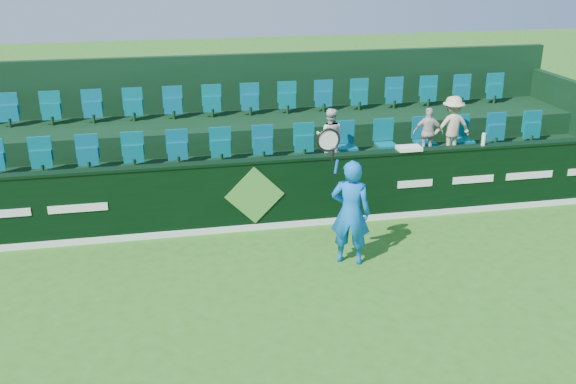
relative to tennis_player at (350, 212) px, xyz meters
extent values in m
plane|color=#2A6919|center=(-1.35, -2.34, -0.91)|extent=(60.00, 60.00, 0.00)
cube|color=black|center=(-1.35, 1.66, -0.26)|extent=(16.00, 0.20, 1.30)
cube|color=black|center=(-1.35, 1.66, 0.42)|extent=(16.00, 0.24, 0.05)
cube|color=white|center=(-1.35, 1.55, -0.85)|extent=(16.00, 0.02, 0.12)
cube|color=#499034|center=(-1.35, 1.54, -0.21)|extent=(1.10, 0.02, 1.10)
cube|color=white|center=(-5.65, 1.54, -0.21)|extent=(0.85, 0.01, 0.14)
cube|color=white|center=(-4.45, 1.54, -0.21)|extent=(1.00, 0.01, 0.14)
cube|color=white|center=(1.75, 1.54, -0.21)|extent=(0.70, 0.01, 0.14)
cube|color=white|center=(2.95, 1.54, -0.21)|extent=(0.85, 0.01, 0.14)
cube|color=white|center=(4.15, 1.54, -0.21)|extent=(1.00, 0.01, 0.14)
cube|color=black|center=(-1.35, 2.76, -0.51)|extent=(16.00, 2.00, 0.80)
cube|color=black|center=(-1.35, 4.66, -0.26)|extent=(16.00, 1.80, 1.30)
cube|color=black|center=(-1.35, 5.66, 0.39)|extent=(16.00, 0.20, 2.60)
cube|color=black|center=(6.55, 3.66, 0.09)|extent=(0.20, 4.00, 2.00)
cube|color=#075B71|center=(-1.35, 3.16, 0.19)|extent=(13.50, 0.50, 0.60)
cube|color=#075B71|center=(-1.35, 4.96, 0.69)|extent=(13.50, 0.50, 0.60)
imported|color=blue|center=(0.01, 0.00, -0.02)|extent=(0.77, 0.66, 1.79)
cylinder|color=#143FBF|center=(-0.29, -0.10, 0.83)|extent=(0.07, 0.04, 0.22)
cylinder|color=black|center=(-0.35, -0.10, 1.03)|extent=(0.06, 0.03, 0.20)
torus|color=black|center=(-0.43, -0.10, 1.27)|extent=(0.43, 0.04, 0.43)
cylinder|color=silver|center=(-0.43, -0.10, 1.27)|extent=(0.35, 0.01, 0.35)
imported|color=silver|center=(0.38, 2.78, 0.46)|extent=(0.66, 0.58, 1.14)
imported|color=beige|center=(2.49, 2.78, 0.42)|extent=(0.66, 0.41, 1.05)
imported|color=beige|center=(3.00, 2.78, 0.53)|extent=(0.83, 0.48, 1.27)
cube|color=white|center=(1.62, 1.66, 0.48)|extent=(0.45, 0.29, 0.07)
cylinder|color=white|center=(3.14, 1.66, 0.56)|extent=(0.08, 0.08, 0.24)
camera|label=1|loc=(-2.88, -9.23, 4.08)|focal=40.00mm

